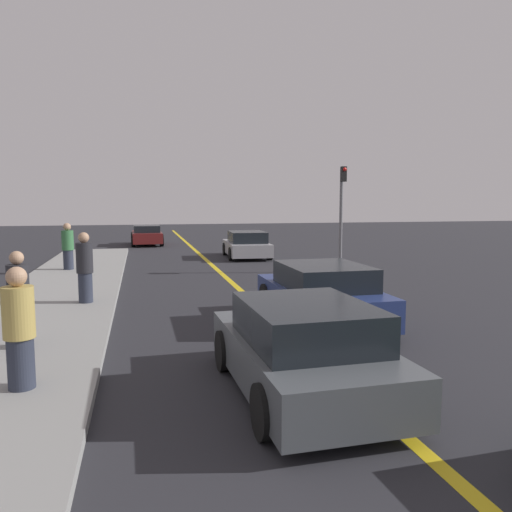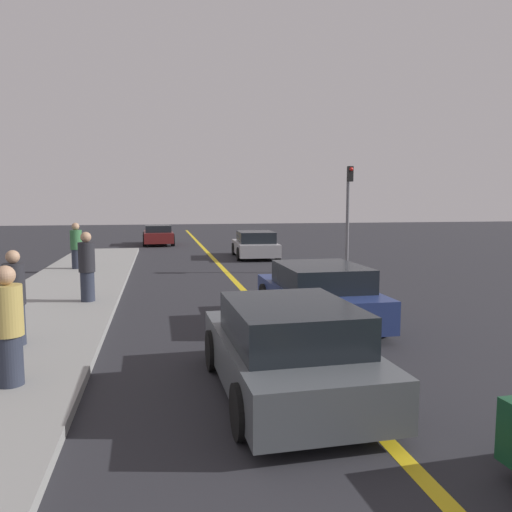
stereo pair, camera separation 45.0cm
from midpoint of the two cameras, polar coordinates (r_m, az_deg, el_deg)
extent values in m
cube|color=gold|center=(16.63, -3.65, -2.96)|extent=(0.20, 60.00, 0.01)
cube|color=gray|center=(13.33, -23.57, -5.48)|extent=(3.18, 29.30, 0.15)
cube|color=#4C5156|center=(7.11, 3.38, -11.68)|extent=(1.91, 3.87, 0.62)
cube|color=black|center=(6.77, 3.87, -7.55)|extent=(1.65, 2.15, 0.53)
cylinder|color=black|center=(8.06, -5.21, -10.73)|extent=(0.24, 0.65, 0.64)
cylinder|color=black|center=(8.50, 6.41, -9.84)|extent=(0.24, 0.65, 0.64)
cylinder|color=black|center=(5.88, -1.17, -17.34)|extent=(0.24, 0.65, 0.64)
cylinder|color=black|center=(6.47, 14.28, -15.28)|extent=(0.24, 0.65, 0.64)
cube|color=navy|center=(11.03, 6.21, -5.02)|extent=(1.91, 3.91, 0.64)
cube|color=black|center=(10.75, 6.58, -2.26)|extent=(1.67, 2.15, 0.49)
cylinder|color=black|center=(11.94, 0.16, -4.89)|extent=(0.22, 0.72, 0.72)
cylinder|color=black|center=(12.48, 8.23, -4.47)|extent=(0.22, 0.72, 0.72)
cylinder|color=black|center=(9.67, 3.55, -7.59)|extent=(0.22, 0.72, 0.72)
cylinder|color=black|center=(10.32, 13.20, -6.85)|extent=(0.22, 0.72, 0.72)
cube|color=#9E9EA3|center=(23.75, -1.65, 0.93)|extent=(2.05, 4.04, 0.57)
cube|color=black|center=(23.51, -1.56, 2.20)|extent=(1.74, 2.26, 0.51)
cylinder|color=black|center=(24.86, -4.05, 0.82)|extent=(0.25, 0.62, 0.61)
cylinder|color=black|center=(25.10, -0.08, 0.88)|extent=(0.25, 0.62, 0.61)
cylinder|color=black|center=(22.44, -3.41, 0.23)|extent=(0.25, 0.62, 0.61)
cylinder|color=black|center=(22.71, 0.98, 0.31)|extent=(0.25, 0.62, 0.61)
cube|color=maroon|center=(31.21, -12.79, 2.15)|extent=(1.81, 3.86, 0.61)
cube|color=black|center=(30.98, -12.81, 3.06)|extent=(1.56, 2.14, 0.41)
cylinder|color=black|center=(32.38, -14.29, 2.01)|extent=(0.24, 0.72, 0.72)
cylinder|color=black|center=(32.43, -11.42, 2.08)|extent=(0.24, 0.72, 0.72)
cylinder|color=black|center=(30.02, -14.26, 1.68)|extent=(0.24, 0.72, 0.72)
cylinder|color=black|center=(30.07, -11.16, 1.76)|extent=(0.24, 0.72, 0.72)
cylinder|color=#282D3D|center=(7.67, -26.83, -10.88)|extent=(0.35, 0.35, 0.70)
cylinder|color=tan|center=(7.50, -27.10, -5.76)|extent=(0.41, 0.41, 0.70)
sphere|color=tan|center=(7.42, -27.29, -2.11)|extent=(0.27, 0.27, 0.27)
cylinder|color=#282D3D|center=(9.70, -26.57, -7.25)|extent=(0.31, 0.31, 0.72)
cylinder|color=#232328|center=(9.57, -26.78, -3.04)|extent=(0.36, 0.36, 0.72)
sphere|color=tan|center=(9.51, -26.92, -0.19)|extent=(0.23, 0.23, 0.23)
cylinder|color=#282D3D|center=(13.25, -19.83, -3.42)|extent=(0.34, 0.34, 0.75)
cylinder|color=#232328|center=(13.15, -19.95, -0.20)|extent=(0.41, 0.41, 0.75)
sphere|color=tan|center=(13.10, -20.04, 1.99)|extent=(0.26, 0.26, 0.26)
cylinder|color=#282D3D|center=(19.80, -21.27, -0.40)|extent=(0.36, 0.36, 0.72)
cylinder|color=#336B3D|center=(19.73, -21.35, 1.68)|extent=(0.42, 0.42, 0.72)
sphere|color=tan|center=(19.70, -21.41, 3.13)|extent=(0.28, 0.28, 0.28)
cylinder|color=slate|center=(18.83, 9.00, 4.06)|extent=(0.12, 0.12, 3.93)
cube|color=black|center=(18.67, 9.30, 9.23)|extent=(0.18, 0.18, 0.55)
sphere|color=red|center=(18.60, 9.42, 9.75)|extent=(0.14, 0.14, 0.14)
camera|label=1|loc=(0.23, -91.04, -0.11)|focal=35.00mm
camera|label=2|loc=(0.23, 88.96, 0.11)|focal=35.00mm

